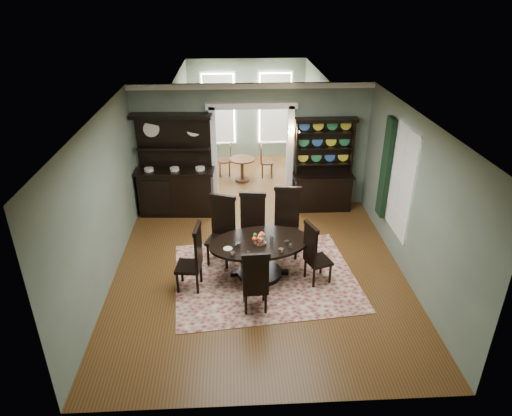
{
  "coord_description": "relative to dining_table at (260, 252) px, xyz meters",
  "views": [
    {
      "loc": [
        -0.44,
        -7.21,
        5.02
      ],
      "look_at": [
        -0.03,
        0.6,
        1.11
      ],
      "focal_mm": 32.0,
      "sensor_mm": 36.0,
      "label": 1
    }
  ],
  "objects": [
    {
      "name": "dining_table",
      "position": [
        0.0,
        0.0,
        0.0
      ],
      "size": [
        2.06,
        2.03,
        0.74
      ],
      "rotation": [
        0.0,
        0.0,
        0.19
      ],
      "color": "black",
      "rests_on": "rug"
    },
    {
      "name": "parlor_chair_left",
      "position": [
        -0.63,
        5.03,
        -0.02
      ],
      "size": [
        0.39,
        0.39,
        0.92
      ],
      "rotation": [
        0.0,
        0.0,
        1.58
      ],
      "color": "#522C17",
      "rests_on": "parlor_floor"
    },
    {
      "name": "right_window",
      "position": [
        2.69,
        0.97,
        1.09
      ],
      "size": [
        0.15,
        1.47,
        2.12
      ],
      "color": "white",
      "rests_on": "wall_right"
    },
    {
      "name": "chair_far_left",
      "position": [
        -0.7,
        0.61,
        0.21
      ],
      "size": [
        0.64,
        0.62,
        1.37
      ],
      "rotation": [
        0.0,
        0.0,
        2.8
      ],
      "color": "black",
      "rests_on": "rug"
    },
    {
      "name": "chair_far_mid",
      "position": [
        -0.1,
        0.69,
        0.21
      ],
      "size": [
        0.56,
        0.54,
        1.37
      ],
      "rotation": [
        0.0,
        0.0,
        3.02
      ],
      "color": "black",
      "rests_on": "rug"
    },
    {
      "name": "sideboard",
      "position": [
        -1.8,
        2.77,
        0.32
      ],
      "size": [
        1.84,
        0.74,
        2.38
      ],
      "rotation": [
        0.0,
        0.0,
        -0.06
      ],
      "color": "black",
      "rests_on": "floor"
    },
    {
      "name": "wall_sconce",
      "position": [
        0.94,
        2.89,
        1.37
      ],
      "size": [
        0.27,
        0.21,
        0.21
      ],
      "color": "#C48B34",
      "rests_on": "back_wall_right"
    },
    {
      "name": "room",
      "position": [
        -0.01,
        0.09,
        1.06
      ],
      "size": [
        5.51,
        6.01,
        3.01
      ],
      "color": "brown",
      "rests_on": "ground"
    },
    {
      "name": "chair_end_right",
      "position": [
        0.96,
        -0.25,
        0.12
      ],
      "size": [
        0.55,
        0.56,
        1.21
      ],
      "rotation": [
        0.0,
        0.0,
        -1.24
      ],
      "color": "black",
      "rests_on": "rug"
    },
    {
      "name": "parlor",
      "position": [
        -0.01,
        5.58,
        1.0
      ],
      "size": [
        3.51,
        3.5,
        3.01
      ],
      "color": "brown",
      "rests_on": "ground"
    },
    {
      "name": "centerpiece",
      "position": [
        -0.01,
        -0.1,
        0.28
      ],
      "size": [
        1.24,
        0.8,
        0.2
      ],
      "color": "silver",
      "rests_on": "dining_table"
    },
    {
      "name": "parlor_chair_right",
      "position": [
        0.43,
        4.86,
        -0.03
      ],
      "size": [
        0.38,
        0.38,
        0.9
      ],
      "rotation": [
        0.0,
        0.0,
        -1.59
      ],
      "color": "#522C17",
      "rests_on": "parlor_floor"
    },
    {
      "name": "parlor_table",
      "position": [
        -0.21,
        4.59,
        -0.09
      ],
      "size": [
        0.71,
        0.71,
        0.65
      ],
      "color": "#522C17",
      "rests_on": "parlor_floor"
    },
    {
      "name": "chair_end_left",
      "position": [
        -1.18,
        -0.33,
        0.16
      ],
      "size": [
        0.5,
        0.52,
        1.28
      ],
      "rotation": [
        0.0,
        0.0,
        1.45
      ],
      "color": "black",
      "rests_on": "rug"
    },
    {
      "name": "doorway_trim",
      "position": [
        -0.01,
        3.04,
        1.1
      ],
      "size": [
        2.08,
        0.25,
        2.57
      ],
      "color": "white",
      "rests_on": "floor"
    },
    {
      "name": "rug",
      "position": [
        0.1,
        -0.05,
        -0.51
      ],
      "size": [
        3.59,
        3.03,
        0.01
      ],
      "primitive_type": "cube",
      "rotation": [
        0.0,
        0.0,
        0.1
      ],
      "color": "maroon",
      "rests_on": "floor"
    },
    {
      "name": "welsh_dresser",
      "position": [
        1.68,
        2.8,
        0.3
      ],
      "size": [
        1.43,
        0.53,
        2.23
      ],
      "rotation": [
        0.0,
        0.0,
        -0.0
      ],
      "color": "black",
      "rests_on": "floor"
    },
    {
      "name": "chair_far_right",
      "position": [
        0.59,
        0.85,
        0.22
      ],
      "size": [
        0.58,
        0.55,
        1.41
      ],
      "rotation": [
        0.0,
        0.0,
        3.02
      ],
      "color": "black",
      "rests_on": "rug"
    },
    {
      "name": "chair_near",
      "position": [
        -0.13,
        -1.05,
        0.11
      ],
      "size": [
        0.46,
        0.44,
        1.2
      ],
      "rotation": [
        0.0,
        0.0,
        0.04
      ],
      "color": "black",
      "rests_on": "rug"
    }
  ]
}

